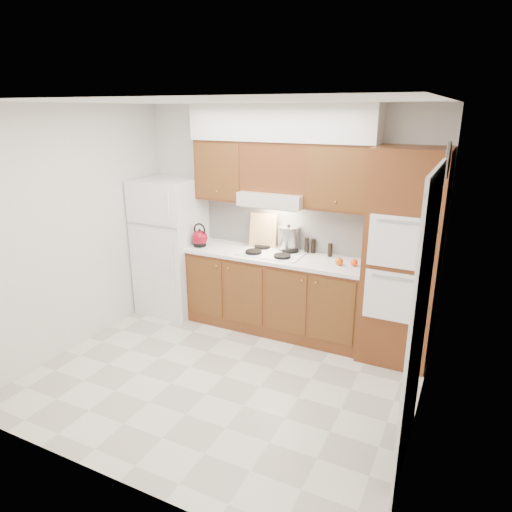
{
  "coord_description": "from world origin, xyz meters",
  "views": [
    {
      "loc": [
        2.02,
        -3.42,
        2.54
      ],
      "look_at": [
        0.14,
        0.45,
        1.15
      ],
      "focal_mm": 32.0,
      "sensor_mm": 36.0,
      "label": 1
    }
  ],
  "objects_px": {
    "kettle": "(200,238)",
    "stock_pot": "(288,238)",
    "oven_cabinet": "(403,258)",
    "fridge": "(171,246)"
  },
  "relations": [
    {
      "from": "fridge",
      "to": "kettle",
      "type": "relative_size",
      "value": 9.03
    },
    {
      "from": "kettle",
      "to": "stock_pot",
      "type": "bearing_deg",
      "value": -7.56
    },
    {
      "from": "oven_cabinet",
      "to": "kettle",
      "type": "relative_size",
      "value": 11.56
    },
    {
      "from": "kettle",
      "to": "stock_pot",
      "type": "height_order",
      "value": "stock_pot"
    },
    {
      "from": "kettle",
      "to": "oven_cabinet",
      "type": "bearing_deg",
      "value": -22.57
    },
    {
      "from": "fridge",
      "to": "oven_cabinet",
      "type": "height_order",
      "value": "oven_cabinet"
    },
    {
      "from": "fridge",
      "to": "stock_pot",
      "type": "xyz_separation_m",
      "value": [
        1.51,
        0.26,
        0.24
      ]
    },
    {
      "from": "fridge",
      "to": "stock_pot",
      "type": "bearing_deg",
      "value": 9.81
    },
    {
      "from": "oven_cabinet",
      "to": "kettle",
      "type": "height_order",
      "value": "oven_cabinet"
    },
    {
      "from": "oven_cabinet",
      "to": "kettle",
      "type": "bearing_deg",
      "value": -177.69
    }
  ]
}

